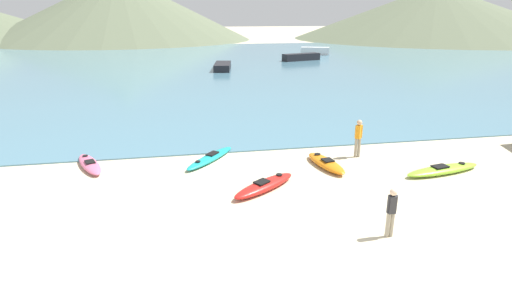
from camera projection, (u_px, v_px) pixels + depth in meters
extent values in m
plane|color=beige|center=(317.00, 272.00, 10.04)|extent=(400.00, 400.00, 0.00)
cube|color=teal|center=(205.00, 64.00, 51.48)|extent=(160.00, 70.00, 0.06)
cone|color=#5B664C|center=(118.00, 4.00, 95.92)|extent=(37.58, 37.58, 16.68)
cone|color=#5B664C|center=(121.00, 8.00, 97.41)|extent=(63.06, 63.06, 15.27)
cone|color=#5B664C|center=(435.00, 12.00, 101.35)|extent=(70.80, 70.80, 13.07)
ellipsoid|color=teal|center=(210.00, 158.00, 17.63)|extent=(2.58, 3.03, 0.25)
cube|color=black|center=(212.00, 153.00, 17.72)|extent=(0.64, 0.69, 0.05)
cylinder|color=black|center=(198.00, 161.00, 16.81)|extent=(0.22, 0.22, 0.02)
ellipsoid|color=#8CCC2D|center=(443.00, 170.00, 16.24)|extent=(3.66, 1.36, 0.29)
cube|color=black|center=(440.00, 166.00, 16.12)|extent=(0.71, 0.51, 0.05)
cylinder|color=black|center=(462.00, 163.00, 16.52)|extent=(0.25, 0.25, 0.02)
ellipsoid|color=orange|center=(326.00, 163.00, 16.90)|extent=(1.26, 2.74, 0.33)
cube|color=black|center=(328.00, 160.00, 16.72)|extent=(0.51, 0.55, 0.05)
cylinder|color=black|center=(318.00, 154.00, 17.48)|extent=(0.27, 0.27, 0.02)
ellipsoid|color=#E5668C|center=(90.00, 164.00, 16.87)|extent=(1.73, 2.89, 0.27)
cube|color=black|center=(90.00, 162.00, 16.71)|extent=(0.54, 0.62, 0.05)
cylinder|color=black|center=(85.00, 156.00, 17.45)|extent=(0.23, 0.23, 0.02)
ellipsoid|color=red|center=(265.00, 185.00, 14.70)|extent=(2.88, 2.38, 0.34)
cube|color=black|center=(262.00, 182.00, 14.53)|extent=(0.68, 0.64, 0.05)
cylinder|color=black|center=(279.00, 174.00, 15.22)|extent=(0.25, 0.25, 0.02)
cylinder|color=gray|center=(388.00, 225.00, 11.52)|extent=(0.11, 0.11, 0.76)
cylinder|color=gray|center=(392.00, 224.00, 11.54)|extent=(0.11, 0.11, 0.76)
cube|color=#2D2D33|center=(392.00, 204.00, 11.33)|extent=(0.21, 0.18, 0.54)
cylinder|color=#2D2D33|center=(388.00, 204.00, 11.30)|extent=(0.08, 0.08, 0.51)
cylinder|color=#2D2D33|center=(396.00, 204.00, 11.34)|extent=(0.08, 0.08, 0.51)
sphere|color=beige|center=(394.00, 192.00, 11.21)|extent=(0.21, 0.21, 0.21)
cylinder|color=gray|center=(356.00, 148.00, 17.98)|extent=(0.13, 0.13, 0.87)
cylinder|color=gray|center=(359.00, 148.00, 18.00)|extent=(0.13, 0.13, 0.87)
cube|color=orange|center=(359.00, 132.00, 17.76)|extent=(0.31, 0.31, 0.62)
cylinder|color=orange|center=(356.00, 132.00, 17.73)|extent=(0.09, 0.09, 0.59)
cylinder|color=orange|center=(361.00, 131.00, 17.78)|extent=(0.09, 0.09, 0.59)
sphere|color=tan|center=(360.00, 122.00, 17.62)|extent=(0.24, 0.24, 0.24)
cube|color=black|center=(223.00, 66.00, 45.76)|extent=(2.54, 5.36, 0.76)
cube|color=white|center=(315.00, 51.00, 62.61)|extent=(4.62, 2.78, 1.15)
cube|color=black|center=(301.00, 57.00, 54.82)|extent=(5.61, 3.01, 0.94)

